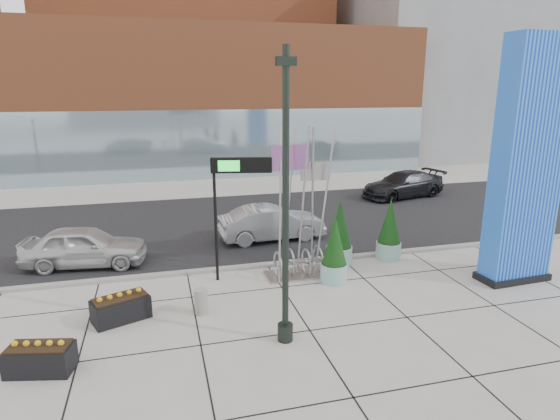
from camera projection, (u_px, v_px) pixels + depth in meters
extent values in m
plane|color=#9E9991|center=(267.00, 318.00, 13.64)|extent=(160.00, 160.00, 0.00)
cube|color=black|center=(220.00, 224.00, 22.99)|extent=(80.00, 12.00, 0.02)
cube|color=gray|center=(242.00, 267.00, 17.36)|extent=(80.00, 0.30, 0.12)
cube|color=#AE5932|center=(201.00, 101.00, 37.74)|extent=(34.00, 10.00, 11.00)
cube|color=#8CA5B2|center=(210.00, 145.00, 34.01)|extent=(34.00, 0.60, 5.00)
cube|color=slate|center=(442.00, 63.00, 47.73)|extent=(20.00, 18.00, 18.00)
cube|color=#0B28B0|center=(527.00, 164.00, 15.40)|extent=(2.32, 1.05, 8.18)
cube|color=black|center=(512.00, 276.00, 16.41)|extent=(2.52, 1.24, 0.23)
cylinder|color=black|center=(286.00, 204.00, 11.52)|extent=(0.17, 0.17, 7.48)
cylinder|color=black|center=(285.00, 332.00, 12.41)|extent=(0.41, 0.41, 0.47)
cube|color=black|center=(286.00, 61.00, 10.67)|extent=(0.47, 0.21, 0.21)
cube|color=#A4A5A8|center=(298.00, 274.00, 16.82)|extent=(2.38, 1.26, 0.06)
cylinder|color=#A4A5A8|center=(280.00, 206.00, 15.77)|extent=(0.08, 0.08, 5.31)
cylinder|color=#A4A5A8|center=(289.00, 203.00, 16.22)|extent=(0.08, 0.08, 5.31)
cylinder|color=#A4A5A8|center=(303.00, 204.00, 16.08)|extent=(0.08, 0.08, 5.31)
cylinder|color=#A4A5A8|center=(313.00, 201.00, 16.49)|extent=(0.08, 0.08, 5.31)
cylinder|color=#A4A5A8|center=(325.00, 203.00, 16.11)|extent=(0.08, 0.08, 5.31)
torus|color=#A4A5A8|center=(277.00, 265.00, 16.40)|extent=(0.11, 0.97, 0.97)
torus|color=#A4A5A8|center=(290.00, 261.00, 16.73)|extent=(0.11, 0.97, 0.97)
torus|color=#A4A5A8|center=(306.00, 262.00, 16.66)|extent=(0.11, 0.97, 0.97)
torus|color=#A4A5A8|center=(318.00, 258.00, 16.99)|extent=(0.11, 0.97, 0.97)
cube|color=red|center=(290.00, 158.00, 15.67)|extent=(1.38, 0.23, 0.85)
cube|color=#A4A5A8|center=(316.00, 171.00, 16.14)|extent=(1.06, 0.12, 0.64)
cylinder|color=gray|center=(201.00, 301.00, 13.84)|extent=(0.40, 0.40, 0.77)
cylinder|color=black|center=(216.00, 222.00, 15.85)|extent=(0.10, 0.10, 4.25)
cube|color=black|center=(241.00, 164.00, 15.59)|extent=(2.02, 0.58, 0.51)
cube|color=#19D833|center=(229.00, 165.00, 15.38)|extent=(0.70, 0.16, 0.35)
cylinder|color=#88B7AF|center=(388.00, 250.00, 18.35)|extent=(0.97, 0.97, 0.68)
cylinder|color=black|center=(389.00, 242.00, 18.26)|extent=(0.89, 0.89, 0.06)
cone|color=black|center=(390.00, 221.00, 18.04)|extent=(0.87, 0.87, 1.74)
cylinder|color=#88B7AF|center=(339.00, 255.00, 17.78)|extent=(1.00, 1.00, 0.70)
cylinder|color=black|center=(339.00, 246.00, 17.69)|extent=(0.92, 0.92, 0.06)
cone|color=black|center=(340.00, 224.00, 17.46)|extent=(0.90, 0.90, 1.80)
cylinder|color=#88B7AF|center=(334.00, 272.00, 16.17)|extent=(0.94, 0.94, 0.66)
cylinder|color=black|center=(334.00, 264.00, 16.09)|extent=(0.86, 0.86, 0.06)
cone|color=black|center=(335.00, 240.00, 15.87)|extent=(0.85, 0.85, 1.69)
cube|color=black|center=(121.00, 309.00, 13.48)|extent=(1.74, 1.31, 0.67)
cube|color=black|center=(120.00, 298.00, 13.39)|extent=(1.60, 1.16, 0.07)
cube|color=black|center=(40.00, 360.00, 11.01)|extent=(1.62, 1.06, 0.64)
cube|color=black|center=(38.00, 347.00, 10.92)|extent=(1.49, 0.93, 0.06)
imported|color=silver|center=(85.00, 247.00, 17.48)|extent=(4.66, 2.36, 1.52)
imported|color=#989A9F|center=(272.00, 223.00, 20.51)|extent=(4.66, 1.83, 1.51)
imported|color=black|center=(403.00, 185.00, 28.56)|extent=(5.73, 3.33, 1.56)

